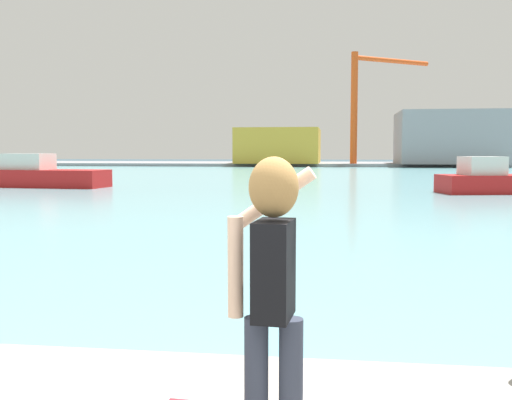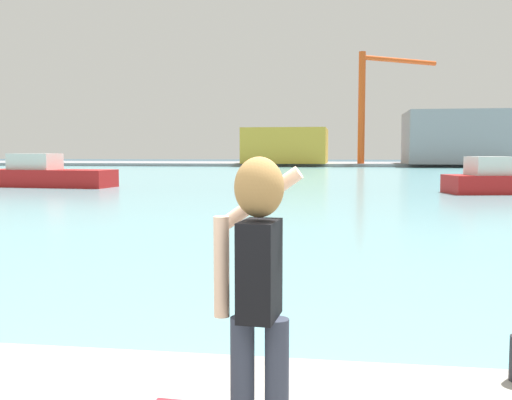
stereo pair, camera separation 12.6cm
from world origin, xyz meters
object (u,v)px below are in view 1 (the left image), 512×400
Objects in this scene: boat_moored at (40,175)px; warehouse_right at (449,138)px; boat_moored_2 at (492,180)px; person_photographer at (272,276)px; warehouse_left at (279,146)px; port_crane at (365,94)px.

boat_moored is 0.57× the size of warehouse_right.
boat_moored_2 is 57.33m from warehouse_right.
person_photographer is 36.07m from boat_moored.
boat_moored is 1.38× the size of boat_moored_2.
warehouse_left reaches higher than boat_moored_2.
warehouse_right is 13.88m from port_crane.
boat_moored_2 is 0.38× the size of port_crane.
port_crane is at bearing -10.07° from warehouse_left.
warehouse_left is (9.75, 55.91, 2.32)m from boat_moored.
port_crane is at bearing 82.22° from boat_moored_2.
boat_moored is (-18.03, 31.23, -0.77)m from person_photographer.
person_photographer is 85.46m from port_crane.
port_crane is at bearing -175.09° from warehouse_right.
port_crane is (4.61, 84.85, 9.12)m from person_photographer.
person_photographer is at bearing -93.11° from port_crane.
warehouse_right is at bearing -6.26° from person_photographer.
port_crane reaches higher than warehouse_left.
boat_moored_2 is at bearing -11.57° from person_photographer.
boat_moored is at bearing -122.55° from warehouse_right.
port_crane is (12.89, -2.29, 7.57)m from warehouse_left.
boat_moored_2 is at bearing -73.71° from warehouse_left.
boat_moored is 0.62× the size of warehouse_left.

